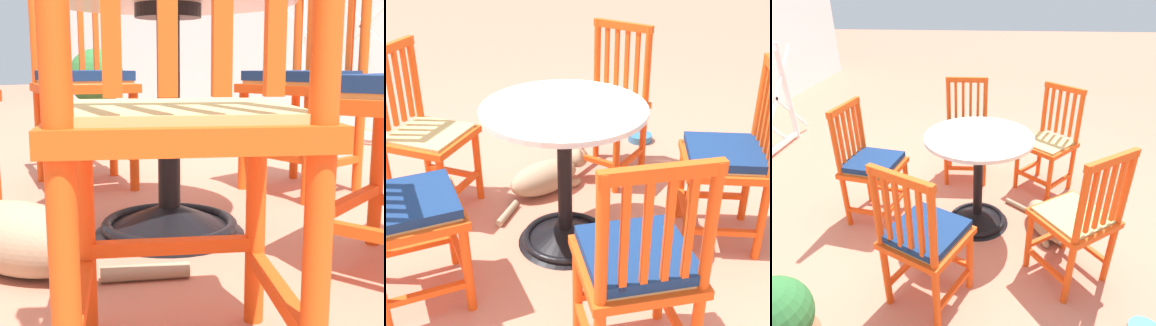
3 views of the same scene
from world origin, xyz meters
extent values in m
plane|color=#C6755B|center=(0.00, 0.00, 0.00)|extent=(24.00, 24.00, 0.00)
cylinder|color=white|center=(1.42, 2.37, 0.55)|extent=(0.06, 0.06, 1.10)
cube|color=white|center=(1.20, 2.37, 0.55)|extent=(1.00, 0.02, 1.00)
cube|color=white|center=(1.20, 2.37, 0.55)|extent=(1.00, 0.02, 1.00)
cone|color=black|center=(-0.06, 0.13, 0.05)|extent=(0.48, 0.48, 0.10)
torus|color=black|center=(-0.06, 0.13, 0.03)|extent=(0.44, 0.44, 0.04)
cylinder|color=black|center=(-0.06, 0.13, 0.37)|extent=(0.07, 0.07, 0.66)
cylinder|color=black|center=(-0.06, 0.13, 0.68)|extent=(0.20, 0.20, 0.04)
cylinder|color=silver|center=(-0.06, 0.13, 0.72)|extent=(0.76, 0.76, 0.02)
cylinder|color=#E04C14|center=(0.11, 0.71, 0.23)|extent=(0.04, 0.04, 0.45)
cylinder|color=#E04C14|center=(-0.23, 0.77, 0.23)|extent=(0.04, 0.04, 0.45)
cylinder|color=#E04C14|center=(0.17, 1.05, 0.46)|extent=(0.04, 0.04, 0.91)
cylinder|color=#E04C14|center=(-0.17, 1.11, 0.46)|extent=(0.04, 0.04, 0.91)
cube|color=#E04C14|center=(0.14, 0.88, 0.14)|extent=(0.09, 0.34, 0.03)
cube|color=#E04C14|center=(-0.20, 0.94, 0.14)|extent=(0.09, 0.34, 0.03)
cube|color=#E04C14|center=(-0.06, 0.74, 0.17)|extent=(0.34, 0.09, 0.03)
cube|color=#E04C14|center=(-0.03, 0.91, 0.43)|extent=(0.46, 0.46, 0.04)
cube|color=tan|center=(-0.03, 0.91, 0.45)|extent=(0.41, 0.41, 0.02)
cube|color=#E04C14|center=(0.10, 1.06, 0.68)|extent=(0.03, 0.02, 0.39)
cube|color=#E04C14|center=(0.03, 1.07, 0.68)|extent=(0.03, 0.02, 0.39)
cube|color=#E04C14|center=(-0.03, 1.08, 0.68)|extent=(0.03, 0.02, 0.39)
cube|color=#E04C14|center=(-0.10, 1.09, 0.68)|extent=(0.03, 0.02, 0.39)
cube|color=#E04C14|center=(0.00, 1.08, 0.89)|extent=(0.38, 0.10, 0.04)
cube|color=navy|center=(-0.03, 0.91, 0.48)|extent=(0.42, 0.42, 0.04)
cylinder|color=#E04C14|center=(-0.56, 0.45, 0.23)|extent=(0.04, 0.04, 0.45)
cylinder|color=#E04C14|center=(-0.71, 0.15, 0.23)|extent=(0.04, 0.04, 0.45)
cylinder|color=#E04C14|center=(-0.86, 0.60, 0.46)|extent=(0.04, 0.04, 0.91)
cylinder|color=#E04C14|center=(-1.01, 0.30, 0.46)|extent=(0.04, 0.04, 0.91)
cube|color=#E04C14|center=(-0.71, 0.53, 0.14)|extent=(0.32, 0.18, 0.03)
cube|color=#E04C14|center=(-0.86, 0.22, 0.14)|extent=(0.32, 0.18, 0.03)
cube|color=#E04C14|center=(-0.63, 0.30, 0.17)|extent=(0.18, 0.32, 0.03)
cube|color=#E04C14|center=(-0.79, 0.37, 0.43)|extent=(0.54, 0.54, 0.04)
cube|color=tan|center=(-0.79, 0.37, 0.45)|extent=(0.47, 0.47, 0.02)
cube|color=#E04C14|center=(-0.89, 0.54, 0.68)|extent=(0.03, 0.03, 0.39)
cube|color=#E04C14|center=(-0.92, 0.48, 0.68)|extent=(0.03, 0.03, 0.39)
cube|color=#E04C14|center=(-0.95, 0.42, 0.68)|extent=(0.03, 0.03, 0.39)
cube|color=#E04C14|center=(-0.98, 0.36, 0.68)|extent=(0.03, 0.03, 0.39)
cube|color=#E04C14|center=(-0.94, 0.45, 0.89)|extent=(0.20, 0.35, 0.04)
cube|color=navy|center=(-0.79, 0.37, 0.48)|extent=(0.48, 0.48, 0.04)
cylinder|color=#E04C14|center=(-0.50, -0.22, 0.23)|extent=(0.04, 0.04, 0.45)
cylinder|color=#E04C14|center=(-0.31, -0.50, 0.23)|extent=(0.04, 0.04, 0.45)
cylinder|color=#E04C14|center=(-0.78, -0.41, 0.46)|extent=(0.04, 0.04, 0.91)
cylinder|color=#E04C14|center=(-0.59, -0.69, 0.46)|extent=(0.04, 0.04, 0.91)
cube|color=#E04C14|center=(-0.64, -0.32, 0.14)|extent=(0.29, 0.22, 0.03)
cube|color=#E04C14|center=(-0.45, -0.59, 0.14)|extent=(0.29, 0.22, 0.03)
cube|color=#E04C14|center=(-0.41, -0.36, 0.17)|extent=(0.22, 0.29, 0.03)
cube|color=#E04C14|center=(-0.54, -0.45, 0.43)|extent=(0.56, 0.56, 0.04)
cube|color=tan|center=(-0.54, -0.45, 0.45)|extent=(0.49, 0.49, 0.02)
cube|color=#E04C14|center=(-0.74, -0.47, 0.68)|extent=(0.03, 0.03, 0.39)
cube|color=#E04C14|center=(-0.70, -0.52, 0.68)|extent=(0.03, 0.03, 0.39)
cube|color=#E04C14|center=(-0.66, -0.58, 0.68)|extent=(0.03, 0.03, 0.39)
cube|color=#E04C14|center=(-0.63, -0.64, 0.68)|extent=(0.03, 0.03, 0.39)
cube|color=#E04C14|center=(-0.68, -0.55, 0.89)|extent=(0.24, 0.33, 0.04)
cylinder|color=#E04C14|center=(0.25, -0.45, 0.23)|extent=(0.04, 0.04, 0.45)
cylinder|color=#E04C14|center=(0.48, -0.20, 0.23)|extent=(0.04, 0.04, 0.45)
cylinder|color=#E04C14|center=(0.50, -0.68, 0.46)|extent=(0.04, 0.04, 0.91)
cylinder|color=#E04C14|center=(0.73, -0.43, 0.46)|extent=(0.04, 0.04, 0.91)
cube|color=#E04C14|center=(0.37, -0.56, 0.14)|extent=(0.27, 0.25, 0.03)
cube|color=#E04C14|center=(0.60, -0.31, 0.14)|extent=(0.27, 0.25, 0.03)
cube|color=#E04C14|center=(0.36, -0.32, 0.17)|extent=(0.25, 0.27, 0.03)
cube|color=#E04C14|center=(0.49, -0.44, 0.43)|extent=(0.57, 0.57, 0.04)
cube|color=tan|center=(0.49, -0.44, 0.45)|extent=(0.49, 0.49, 0.02)
cube|color=#E04C14|center=(0.54, -0.63, 0.68)|extent=(0.03, 0.03, 0.39)
cube|color=#E04C14|center=(0.59, -0.58, 0.68)|extent=(0.03, 0.03, 0.39)
cube|color=#E04C14|center=(0.64, -0.53, 0.68)|extent=(0.03, 0.03, 0.39)
cube|color=#E04C14|center=(0.68, -0.48, 0.68)|extent=(0.03, 0.03, 0.39)
cube|color=#E04C14|center=(0.61, -0.55, 0.89)|extent=(0.28, 0.30, 0.04)
cylinder|color=#E04C14|center=(0.49, 0.09, 0.23)|extent=(0.04, 0.04, 0.45)
cylinder|color=#E04C14|center=(0.48, 0.43, 0.23)|extent=(0.04, 0.04, 0.45)
cylinder|color=#E04C14|center=(0.83, 0.10, 0.46)|extent=(0.04, 0.04, 0.91)
cylinder|color=#E04C14|center=(0.82, 0.44, 0.46)|extent=(0.04, 0.04, 0.91)
cube|color=#E04C14|center=(0.66, 0.10, 0.14)|extent=(0.34, 0.04, 0.03)
cube|color=#E04C14|center=(0.65, 0.44, 0.14)|extent=(0.34, 0.04, 0.03)
cube|color=#E04C14|center=(0.49, 0.26, 0.17)|extent=(0.04, 0.34, 0.03)
cube|color=#E04C14|center=(0.66, 0.27, 0.43)|extent=(0.41, 0.41, 0.04)
cube|color=tan|center=(0.66, 0.27, 0.45)|extent=(0.36, 0.36, 0.02)
cube|color=#E04C14|center=(0.83, 0.17, 0.68)|extent=(0.02, 0.02, 0.39)
cube|color=#E04C14|center=(0.83, 0.24, 0.68)|extent=(0.02, 0.02, 0.39)
cube|color=#E04C14|center=(0.83, 0.31, 0.68)|extent=(0.02, 0.02, 0.39)
cube|color=#E04C14|center=(0.82, 0.37, 0.68)|extent=(0.02, 0.02, 0.39)
cube|color=#E04C14|center=(0.83, 0.27, 0.89)|extent=(0.04, 0.38, 0.04)
cube|color=navy|center=(0.66, 0.27, 0.48)|extent=(0.37, 0.37, 0.04)
ellipsoid|color=#9E896B|center=(-0.12, -0.37, 0.10)|extent=(0.48, 0.31, 0.19)
ellipsoid|color=silver|center=(-0.21, -0.40, 0.08)|extent=(0.21, 0.19, 0.14)
sphere|color=#9E896B|center=(-0.36, -0.44, 0.15)|extent=(0.12, 0.12, 0.12)
ellipsoid|color=silver|center=(-0.40, -0.45, 0.14)|extent=(0.06, 0.06, 0.04)
cone|color=#9E896B|center=(-0.34, -0.47, 0.20)|extent=(0.04, 0.04, 0.04)
cone|color=#9E896B|center=(-0.36, -0.41, 0.20)|extent=(0.04, 0.04, 0.04)
ellipsoid|color=#9E896B|center=(-0.26, -0.47, 0.03)|extent=(0.13, 0.09, 0.05)
ellipsoid|color=#9E896B|center=(-0.29, -0.36, 0.03)|extent=(0.13, 0.09, 0.05)
cylinder|color=#9E896B|center=(0.16, -0.20, 0.02)|extent=(0.17, 0.19, 0.04)
sphere|color=#2D6B33|center=(-1.35, 0.91, 0.46)|extent=(0.32, 0.32, 0.32)
camera|label=1|loc=(1.04, -1.06, 0.53)|focal=49.26mm
camera|label=2|loc=(0.70, 2.17, 1.59)|focal=48.89mm
camera|label=3|loc=(-2.22, 0.06, 1.66)|focal=31.99mm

